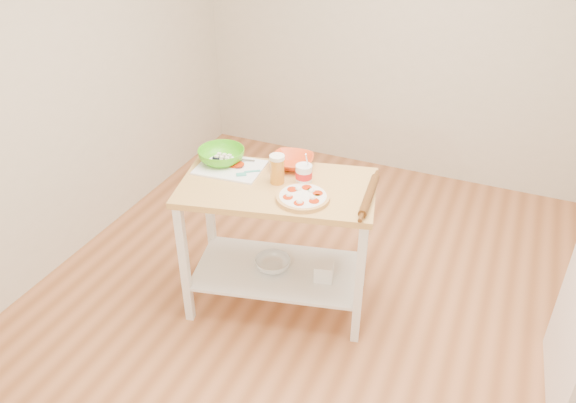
{
  "coord_description": "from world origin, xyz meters",
  "views": [
    {
      "loc": [
        0.81,
        -2.48,
        2.57
      ],
      "look_at": [
        -0.32,
        0.14,
        0.78
      ],
      "focal_mm": 35.0,
      "sensor_mm": 36.0,
      "label": 1
    }
  ],
  "objects_px": {
    "rolling_pin": "(369,195)",
    "pizza": "(303,197)",
    "prep_island": "(278,220)",
    "cutting_board": "(230,167)",
    "yogurt_tub": "(304,174)",
    "shelf_glass_bowl": "(273,264)",
    "spatula": "(247,173)",
    "knife": "(228,159)",
    "shelf_bin": "(324,271)",
    "orange_bowl": "(292,162)",
    "green_bowl": "(221,156)",
    "beer_pint": "(277,169)"
  },
  "relations": [
    {
      "from": "green_bowl",
      "to": "shelf_bin",
      "type": "relative_size",
      "value": 2.53
    },
    {
      "from": "shelf_glass_bowl",
      "to": "orange_bowl",
      "type": "bearing_deg",
      "value": 83.19
    },
    {
      "from": "prep_island",
      "to": "spatula",
      "type": "bearing_deg",
      "value": 171.6
    },
    {
      "from": "green_bowl",
      "to": "rolling_pin",
      "type": "height_order",
      "value": "green_bowl"
    },
    {
      "from": "orange_bowl",
      "to": "rolling_pin",
      "type": "distance_m",
      "value": 0.58
    },
    {
      "from": "shelf_bin",
      "to": "knife",
      "type": "bearing_deg",
      "value": 171.6
    },
    {
      "from": "spatula",
      "to": "knife",
      "type": "height_order",
      "value": "knife"
    },
    {
      "from": "green_bowl",
      "to": "shelf_glass_bowl",
      "type": "height_order",
      "value": "green_bowl"
    },
    {
      "from": "cutting_board",
      "to": "shelf_glass_bowl",
      "type": "bearing_deg",
      "value": -18.05
    },
    {
      "from": "pizza",
      "to": "shelf_bin",
      "type": "xyz_separation_m",
      "value": [
        0.1,
        0.13,
        -0.6
      ]
    },
    {
      "from": "spatula",
      "to": "shelf_bin",
      "type": "height_order",
      "value": "spatula"
    },
    {
      "from": "prep_island",
      "to": "pizza",
      "type": "bearing_deg",
      "value": -25.27
    },
    {
      "from": "beer_pint",
      "to": "shelf_glass_bowl",
      "type": "height_order",
      "value": "beer_pint"
    },
    {
      "from": "prep_island",
      "to": "cutting_board",
      "type": "xyz_separation_m",
      "value": [
        -0.35,
        0.07,
        0.26
      ]
    },
    {
      "from": "cutting_board",
      "to": "prep_island",
      "type": "bearing_deg",
      "value": -16.31
    },
    {
      "from": "knife",
      "to": "green_bowl",
      "type": "relative_size",
      "value": 0.91
    },
    {
      "from": "rolling_pin",
      "to": "shelf_glass_bowl",
      "type": "bearing_deg",
      "value": -173.9
    },
    {
      "from": "pizza",
      "to": "green_bowl",
      "type": "distance_m",
      "value": 0.67
    },
    {
      "from": "pizza",
      "to": "shelf_glass_bowl",
      "type": "relative_size",
      "value": 1.31
    },
    {
      "from": "shelf_glass_bowl",
      "to": "shelf_bin",
      "type": "xyz_separation_m",
      "value": [
        0.34,
        0.04,
        0.02
      ]
    },
    {
      "from": "knife",
      "to": "shelf_bin",
      "type": "height_order",
      "value": "knife"
    },
    {
      "from": "knife",
      "to": "rolling_pin",
      "type": "distance_m",
      "value": 0.95
    },
    {
      "from": "green_bowl",
      "to": "spatula",
      "type": "bearing_deg",
      "value": -20.5
    },
    {
      "from": "prep_island",
      "to": "shelf_bin",
      "type": "distance_m",
      "value": 0.45
    },
    {
      "from": "rolling_pin",
      "to": "pizza",
      "type": "bearing_deg",
      "value": -155.75
    },
    {
      "from": "pizza",
      "to": "rolling_pin",
      "type": "distance_m",
      "value": 0.37
    },
    {
      "from": "cutting_board",
      "to": "rolling_pin",
      "type": "bearing_deg",
      "value": -5.74
    },
    {
      "from": "shelf_glass_bowl",
      "to": "spatula",
      "type": "bearing_deg",
      "value": 169.09
    },
    {
      "from": "shelf_bin",
      "to": "beer_pint",
      "type": "bearing_deg",
      "value": -178.21
    },
    {
      "from": "orange_bowl",
      "to": "green_bowl",
      "type": "bearing_deg",
      "value": -163.05
    },
    {
      "from": "orange_bowl",
      "to": "rolling_pin",
      "type": "xyz_separation_m",
      "value": [
        0.55,
        -0.18,
        -0.01
      ]
    },
    {
      "from": "cutting_board",
      "to": "shelf_bin",
      "type": "height_order",
      "value": "cutting_board"
    },
    {
      "from": "beer_pint",
      "to": "rolling_pin",
      "type": "relative_size",
      "value": 0.43
    },
    {
      "from": "yogurt_tub",
      "to": "shelf_bin",
      "type": "height_order",
      "value": "yogurt_tub"
    },
    {
      "from": "beer_pint",
      "to": "rolling_pin",
      "type": "bearing_deg",
      "value": 3.66
    },
    {
      "from": "prep_island",
      "to": "knife",
      "type": "xyz_separation_m",
      "value": [
        -0.41,
        0.14,
        0.27
      ]
    },
    {
      "from": "spatula",
      "to": "shelf_bin",
      "type": "xyz_separation_m",
      "value": [
        0.51,
        0.0,
        -0.6
      ]
    },
    {
      "from": "prep_island",
      "to": "yogurt_tub",
      "type": "bearing_deg",
      "value": 29.94
    },
    {
      "from": "prep_island",
      "to": "yogurt_tub",
      "type": "distance_m",
      "value": 0.35
    },
    {
      "from": "cutting_board",
      "to": "spatula",
      "type": "xyz_separation_m",
      "value": [
        0.14,
        -0.04,
        0.01
      ]
    },
    {
      "from": "knife",
      "to": "prep_island",
      "type": "bearing_deg",
      "value": -31.58
    },
    {
      "from": "pizza",
      "to": "yogurt_tub",
      "type": "xyz_separation_m",
      "value": [
        -0.06,
        0.17,
        0.04
      ]
    },
    {
      "from": "knife",
      "to": "orange_bowl",
      "type": "xyz_separation_m",
      "value": [
        0.4,
        0.11,
        0.01
      ]
    },
    {
      "from": "beer_pint",
      "to": "cutting_board",
      "type": "bearing_deg",
      "value": 172.41
    },
    {
      "from": "pizza",
      "to": "green_bowl",
      "type": "relative_size",
      "value": 1.04
    },
    {
      "from": "yogurt_tub",
      "to": "rolling_pin",
      "type": "distance_m",
      "value": 0.41
    },
    {
      "from": "green_bowl",
      "to": "beer_pint",
      "type": "height_order",
      "value": "beer_pint"
    },
    {
      "from": "prep_island",
      "to": "knife",
      "type": "distance_m",
      "value": 0.51
    },
    {
      "from": "pizza",
      "to": "beer_pint",
      "type": "height_order",
      "value": "beer_pint"
    },
    {
      "from": "spatula",
      "to": "beer_pint",
      "type": "relative_size",
      "value": 0.7
    }
  ]
}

